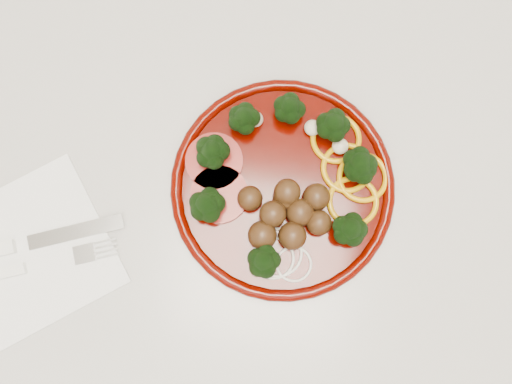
# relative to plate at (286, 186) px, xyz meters

# --- Properties ---
(counter) EXTENTS (2.40, 0.60, 0.90)m
(counter) POSITION_rel_plate_xyz_m (-0.19, -0.02, -0.47)
(counter) COLOR silver
(counter) RESTS_ON ground
(plate) EXTENTS (0.26, 0.26, 0.05)m
(plate) POSITION_rel_plate_xyz_m (0.00, 0.00, 0.00)
(plate) COLOR #420400
(plate) RESTS_ON counter
(napkin) EXTENTS (0.24, 0.24, 0.00)m
(napkin) POSITION_rel_plate_xyz_m (-0.28, -0.11, -0.01)
(napkin) COLOR white
(napkin) RESTS_ON counter
(knife) EXTENTS (0.20, 0.09, 0.01)m
(knife) POSITION_rel_plate_xyz_m (-0.31, -0.11, -0.01)
(knife) COLOR silver
(knife) RESTS_ON napkin
(fork) EXTENTS (0.18, 0.08, 0.01)m
(fork) POSITION_rel_plate_xyz_m (-0.30, -0.14, -0.01)
(fork) COLOR white
(fork) RESTS_ON napkin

